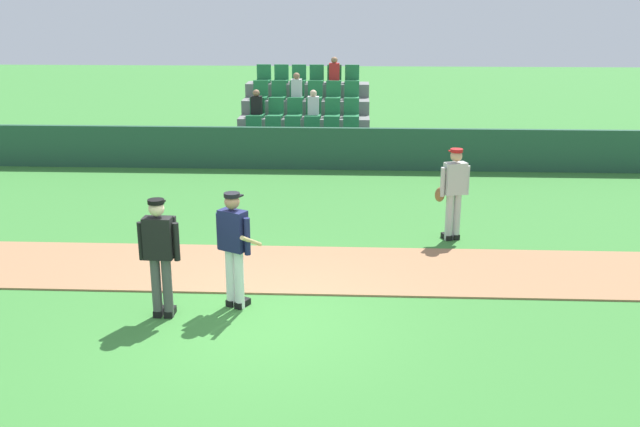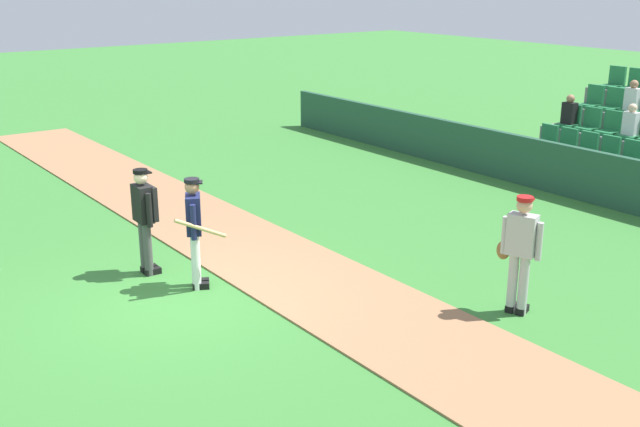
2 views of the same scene
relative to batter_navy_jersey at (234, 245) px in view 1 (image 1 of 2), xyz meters
The scene contains 7 objects.
ground_plane 1.10m from the batter_navy_jersey, 60.35° to the right, with size 80.00×80.00×0.00m, color #387A33.
infield_dirt_path 1.84m from the batter_navy_jersey, 80.65° to the left, with size 28.00×2.18×0.03m, color #9E704C.
dugout_fence 8.96m from the batter_navy_jersey, 88.36° to the left, with size 20.00×0.16×1.13m, color #234C38.
stadium_bleachers 11.26m from the batter_navy_jersey, 88.71° to the left, with size 3.90×3.80×2.70m.
batter_navy_jersey is the anchor object (origin of this frame).
umpire_home_plate 1.06m from the batter_navy_jersey, 159.62° to the right, with size 0.59×0.31×1.76m.
runner_grey_jersey 4.84m from the batter_navy_jersey, 42.19° to the left, with size 0.67×0.40×1.76m.
Camera 1 is at (1.46, -9.13, 4.39)m, focal length 39.63 mm.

